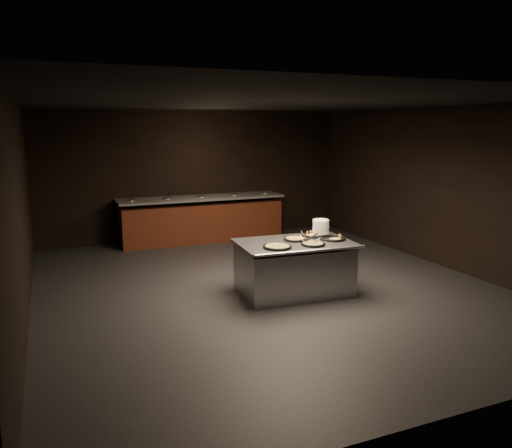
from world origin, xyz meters
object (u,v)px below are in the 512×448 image
at_px(plate_stack, 321,228).
at_px(pan_veggie_whole, 277,247).
at_px(pan_cheese_whole, 295,239).
at_px(serving_counter, 294,269).

xyz_separation_m(plate_stack, pan_veggie_whole, (-0.99, -0.48, -0.11)).
distance_m(pan_veggie_whole, pan_cheese_whole, 0.58).
height_order(serving_counter, plate_stack, plate_stack).
relative_size(serving_counter, pan_veggie_whole, 4.25).
xyz_separation_m(pan_veggie_whole, pan_cheese_whole, (0.47, 0.35, -0.00)).
distance_m(serving_counter, pan_veggie_whole, 0.66).
distance_m(plate_stack, pan_veggie_whole, 1.11).
relative_size(pan_veggie_whole, pan_cheese_whole, 1.18).
height_order(pan_veggie_whole, pan_cheese_whole, same).
relative_size(serving_counter, pan_cheese_whole, 5.00).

